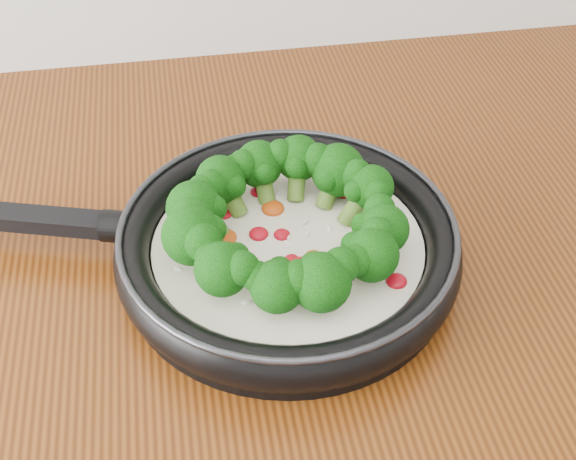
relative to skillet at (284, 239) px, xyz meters
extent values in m
cylinder|color=black|center=(0.00, 0.00, -0.03)|extent=(0.39, 0.39, 0.01)
torus|color=black|center=(0.00, 0.00, -0.01)|extent=(0.41, 0.41, 0.03)
torus|color=#2D2D33|center=(0.00, 0.00, 0.02)|extent=(0.40, 0.40, 0.01)
cube|color=black|center=(-0.24, 0.07, 0.00)|extent=(0.19, 0.08, 0.02)
cylinder|color=black|center=(-0.16, 0.05, 0.00)|extent=(0.04, 0.04, 0.03)
cylinder|color=white|center=(0.00, 0.00, -0.01)|extent=(0.32, 0.32, 0.02)
ellipsoid|color=#AD0815|center=(-0.03, -0.03, 0.00)|extent=(0.02, 0.02, 0.01)
ellipsoid|color=#AD0815|center=(-0.01, 0.08, 0.00)|extent=(0.02, 0.02, 0.01)
ellipsoid|color=#C5420C|center=(-0.06, 0.01, 0.00)|extent=(0.03, 0.03, 0.01)
ellipsoid|color=#AD0815|center=(0.01, -0.04, 0.00)|extent=(0.02, 0.02, 0.01)
ellipsoid|color=#AD0815|center=(-0.07, 0.01, 0.00)|extent=(0.02, 0.02, 0.01)
ellipsoid|color=#C5420C|center=(0.00, 0.05, 0.00)|extent=(0.02, 0.02, 0.01)
ellipsoid|color=#AD0815|center=(-0.05, 0.05, 0.00)|extent=(0.02, 0.02, 0.01)
ellipsoid|color=#AD0815|center=(0.07, 0.06, 0.00)|extent=(0.03, 0.03, 0.01)
ellipsoid|color=#C5420C|center=(0.02, -0.03, 0.00)|extent=(0.02, 0.02, 0.01)
ellipsoid|color=#AD0815|center=(-0.02, 0.01, 0.00)|extent=(0.03, 0.03, 0.01)
ellipsoid|color=#AD0815|center=(0.00, -0.03, 0.00)|extent=(0.01, 0.01, 0.01)
ellipsoid|color=#C5420C|center=(0.10, 0.06, 0.00)|extent=(0.02, 0.02, 0.01)
ellipsoid|color=#AD0815|center=(-0.07, 0.01, 0.00)|extent=(0.02, 0.02, 0.01)
ellipsoid|color=#AD0815|center=(0.02, -0.08, 0.00)|extent=(0.03, 0.03, 0.01)
ellipsoid|color=#C5420C|center=(-0.01, -0.05, 0.00)|extent=(0.03, 0.03, 0.01)
ellipsoid|color=#AD0815|center=(0.00, 0.01, 0.00)|extent=(0.02, 0.02, 0.01)
ellipsoid|color=#AD0815|center=(0.09, -0.07, 0.00)|extent=(0.02, 0.02, 0.01)
ellipsoid|color=white|center=(0.00, 0.00, 0.00)|extent=(0.00, 0.01, 0.00)
ellipsoid|color=white|center=(-0.10, -0.02, 0.00)|extent=(0.01, 0.01, 0.00)
ellipsoid|color=white|center=(0.00, 0.00, 0.00)|extent=(0.01, 0.01, 0.00)
ellipsoid|color=white|center=(0.02, -0.02, 0.00)|extent=(0.01, 0.01, 0.00)
ellipsoid|color=white|center=(-0.07, -0.03, 0.00)|extent=(0.01, 0.01, 0.00)
ellipsoid|color=white|center=(-0.10, 0.04, 0.00)|extent=(0.01, 0.01, 0.00)
ellipsoid|color=white|center=(0.00, -0.07, 0.00)|extent=(0.01, 0.01, 0.00)
ellipsoid|color=white|center=(-0.05, -0.07, 0.00)|extent=(0.01, 0.01, 0.00)
ellipsoid|color=white|center=(0.03, -0.03, 0.00)|extent=(0.01, 0.01, 0.00)
ellipsoid|color=white|center=(0.08, -0.06, 0.00)|extent=(0.01, 0.01, 0.00)
ellipsoid|color=white|center=(0.05, 0.01, 0.00)|extent=(0.01, 0.01, 0.00)
ellipsoid|color=white|center=(-0.01, -0.06, 0.00)|extent=(0.01, 0.01, 0.00)
ellipsoid|color=white|center=(-0.01, 0.01, 0.00)|extent=(0.01, 0.01, 0.00)
ellipsoid|color=white|center=(0.10, 0.00, 0.00)|extent=(0.01, 0.01, 0.00)
ellipsoid|color=white|center=(0.02, 0.01, 0.00)|extent=(0.01, 0.01, 0.00)
ellipsoid|color=white|center=(0.06, -0.01, 0.00)|extent=(0.01, 0.01, 0.00)
ellipsoid|color=white|center=(-0.01, 0.01, 0.00)|extent=(0.01, 0.01, 0.00)
ellipsoid|color=white|center=(0.01, 0.07, 0.00)|extent=(0.01, 0.01, 0.00)
ellipsoid|color=white|center=(0.03, 0.02, 0.00)|extent=(0.01, 0.01, 0.00)
ellipsoid|color=white|center=(0.01, 0.00, 0.00)|extent=(0.01, 0.01, 0.00)
cylinder|color=olive|center=(0.07, -0.03, 0.01)|extent=(0.04, 0.03, 0.04)
sphere|color=black|center=(0.09, -0.03, 0.03)|extent=(0.06, 0.06, 0.05)
sphere|color=black|center=(0.09, -0.01, 0.04)|extent=(0.04, 0.04, 0.03)
sphere|color=black|center=(0.08, -0.05, 0.03)|extent=(0.03, 0.03, 0.03)
sphere|color=black|center=(0.07, -0.03, 0.03)|extent=(0.03, 0.03, 0.02)
cylinder|color=olive|center=(0.07, 0.02, 0.01)|extent=(0.04, 0.03, 0.04)
sphere|color=black|center=(0.09, 0.03, 0.03)|extent=(0.06, 0.06, 0.04)
sphere|color=black|center=(0.08, 0.04, 0.04)|extent=(0.03, 0.03, 0.03)
sphere|color=black|center=(0.09, 0.01, 0.04)|extent=(0.03, 0.03, 0.03)
sphere|color=black|center=(0.07, 0.02, 0.03)|extent=(0.03, 0.03, 0.02)
cylinder|color=olive|center=(0.05, 0.05, 0.01)|extent=(0.03, 0.03, 0.04)
sphere|color=black|center=(0.07, 0.06, 0.03)|extent=(0.07, 0.07, 0.05)
sphere|color=black|center=(0.05, 0.07, 0.04)|extent=(0.04, 0.04, 0.03)
sphere|color=black|center=(0.08, 0.04, 0.03)|extent=(0.04, 0.04, 0.03)
sphere|color=black|center=(0.05, 0.05, 0.03)|extent=(0.03, 0.03, 0.03)
cylinder|color=olive|center=(0.02, 0.07, 0.01)|extent=(0.03, 0.04, 0.04)
sphere|color=black|center=(0.03, 0.09, 0.03)|extent=(0.06, 0.06, 0.05)
sphere|color=black|center=(0.01, 0.08, 0.04)|extent=(0.04, 0.04, 0.03)
sphere|color=black|center=(0.05, 0.08, 0.04)|extent=(0.03, 0.03, 0.03)
sphere|color=black|center=(0.02, 0.07, 0.03)|extent=(0.03, 0.03, 0.02)
cylinder|color=olive|center=(-0.01, 0.07, 0.01)|extent=(0.02, 0.03, 0.04)
sphere|color=black|center=(-0.01, 0.09, 0.03)|extent=(0.06, 0.06, 0.05)
sphere|color=black|center=(-0.03, 0.08, 0.04)|extent=(0.04, 0.04, 0.03)
sphere|color=black|center=(0.01, 0.09, 0.03)|extent=(0.04, 0.04, 0.03)
sphere|color=black|center=(-0.01, 0.07, 0.03)|extent=(0.03, 0.03, 0.02)
cylinder|color=olive|center=(-0.04, 0.05, 0.01)|extent=(0.03, 0.04, 0.04)
sphere|color=black|center=(-0.05, 0.07, 0.03)|extent=(0.06, 0.06, 0.05)
sphere|color=black|center=(-0.06, 0.05, 0.04)|extent=(0.04, 0.04, 0.03)
sphere|color=black|center=(-0.04, 0.08, 0.03)|extent=(0.04, 0.04, 0.03)
sphere|color=black|center=(-0.04, 0.05, 0.03)|extent=(0.03, 0.03, 0.02)
cylinder|color=olive|center=(-0.06, 0.02, 0.01)|extent=(0.04, 0.03, 0.04)
sphere|color=black|center=(-0.08, 0.03, 0.03)|extent=(0.07, 0.07, 0.05)
sphere|color=black|center=(-0.08, 0.01, 0.04)|extent=(0.04, 0.04, 0.03)
sphere|color=black|center=(-0.07, 0.04, 0.04)|extent=(0.04, 0.04, 0.03)
sphere|color=black|center=(-0.06, 0.02, 0.03)|extent=(0.03, 0.03, 0.03)
cylinder|color=olive|center=(-0.07, -0.01, 0.01)|extent=(0.04, 0.02, 0.04)
sphere|color=black|center=(-0.09, -0.02, 0.03)|extent=(0.07, 0.07, 0.06)
sphere|color=black|center=(-0.08, -0.03, 0.04)|extent=(0.04, 0.04, 0.03)
sphere|color=black|center=(-0.09, 0.01, 0.04)|extent=(0.04, 0.04, 0.03)
sphere|color=black|center=(-0.07, -0.01, 0.03)|extent=(0.03, 0.03, 0.03)
cylinder|color=olive|center=(-0.05, -0.05, 0.01)|extent=(0.04, 0.04, 0.04)
sphere|color=black|center=(-0.06, -0.06, 0.03)|extent=(0.06, 0.06, 0.05)
sphere|color=black|center=(-0.05, -0.07, 0.04)|extent=(0.04, 0.04, 0.03)
sphere|color=black|center=(-0.07, -0.04, 0.04)|extent=(0.04, 0.04, 0.03)
sphere|color=black|center=(-0.05, -0.05, 0.03)|extent=(0.03, 0.03, 0.02)
cylinder|color=olive|center=(-0.02, -0.07, 0.01)|extent=(0.03, 0.03, 0.04)
sphere|color=black|center=(-0.02, -0.09, 0.03)|extent=(0.06, 0.06, 0.05)
sphere|color=black|center=(0.00, -0.08, 0.04)|extent=(0.04, 0.04, 0.03)
sphere|color=black|center=(-0.04, -0.08, 0.03)|extent=(0.03, 0.03, 0.03)
sphere|color=black|center=(-0.02, -0.07, 0.03)|extent=(0.03, 0.03, 0.02)
cylinder|color=olive|center=(0.01, -0.07, 0.01)|extent=(0.02, 0.04, 0.04)
sphere|color=black|center=(0.02, -0.09, 0.03)|extent=(0.07, 0.07, 0.05)
sphere|color=black|center=(0.04, -0.08, 0.04)|extent=(0.04, 0.04, 0.03)
sphere|color=black|center=(0.00, -0.09, 0.04)|extent=(0.04, 0.04, 0.03)
sphere|color=black|center=(0.01, -0.07, 0.03)|extent=(0.03, 0.03, 0.03)
cylinder|color=olive|center=(0.05, -0.05, 0.01)|extent=(0.04, 0.04, 0.04)
sphere|color=black|center=(0.07, -0.07, 0.03)|extent=(0.06, 0.06, 0.05)
sphere|color=black|center=(0.08, -0.05, 0.04)|extent=(0.04, 0.04, 0.03)
sphere|color=black|center=(0.05, -0.08, 0.04)|extent=(0.04, 0.04, 0.03)
sphere|color=black|center=(0.05, -0.05, 0.03)|extent=(0.03, 0.03, 0.02)
camera|label=1|loc=(-0.09, -0.52, 0.48)|focal=46.70mm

